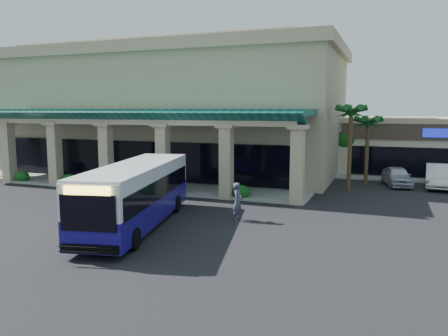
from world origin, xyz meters
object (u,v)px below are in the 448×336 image
at_px(transit_bus, 137,195).
at_px(car_silver, 397,176).
at_px(pedestrian, 238,202).
at_px(car_white, 439,176).

bearing_deg(transit_bus, car_silver, 41.97).
height_order(transit_bus, pedestrian, transit_bus).
bearing_deg(car_white, pedestrian, -123.03).
bearing_deg(car_silver, pedestrian, -130.91).
relative_size(pedestrian, car_white, 0.38).
xyz_separation_m(pedestrian, car_silver, (7.75, 13.89, -0.26)).
distance_m(pedestrian, car_white, 17.69).
bearing_deg(car_silver, transit_bus, -137.47).
distance_m(transit_bus, car_silver, 20.52).
bearing_deg(pedestrian, car_white, -35.21).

